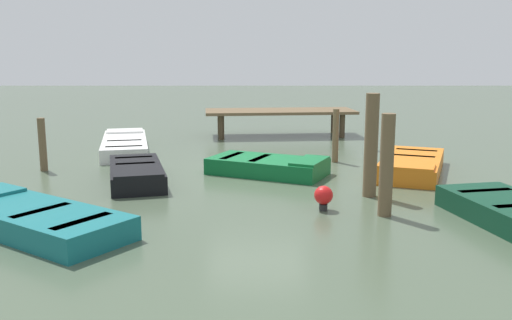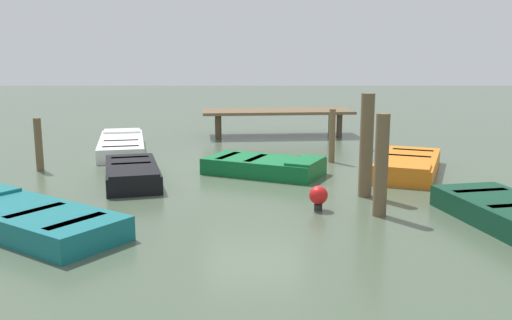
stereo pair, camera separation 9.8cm
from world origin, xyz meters
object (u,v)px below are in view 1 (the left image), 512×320
(marker_buoy, at_px, (322,196))
(rowboat_teal, at_px, (29,218))
(rowboat_orange, at_px, (410,165))
(mooring_piling_near_right, at_px, (367,129))
(dock_segment, at_px, (279,113))
(mooring_piling_mid_right, at_px, (334,136))
(mooring_piling_mid_left, at_px, (385,165))
(mooring_piling_far_left, at_px, (370,146))
(mooring_piling_near_left, at_px, (41,145))
(rowboat_black, at_px, (135,173))
(rowboat_white, at_px, (123,145))
(rowboat_green, at_px, (267,166))

(marker_buoy, bearing_deg, rowboat_teal, -166.96)
(rowboat_orange, xyz_separation_m, mooring_piling_near_right, (-0.39, 3.52, 0.42))
(marker_buoy, bearing_deg, mooring_piling_near_right, 72.08)
(dock_segment, xyz_separation_m, mooring_piling_mid_right, (1.32, -5.05, -0.11))
(mooring_piling_mid_right, xyz_separation_m, mooring_piling_mid_left, (0.19, -5.18, 0.21))
(mooring_piling_far_left, distance_m, mooring_piling_mid_left, 1.43)
(mooring_piling_near_left, bearing_deg, dock_segment, 44.46)
(rowboat_black, relative_size, mooring_piling_far_left, 1.47)
(rowboat_teal, height_order, mooring_piling_mid_right, mooring_piling_mid_right)
(mooring_piling_far_left, bearing_deg, mooring_piling_near_right, 78.98)
(rowboat_white, bearing_deg, mooring_piling_mid_left, -149.67)
(rowboat_green, bearing_deg, rowboat_teal, -108.51)
(dock_segment, bearing_deg, mooring_piling_far_left, -85.64)
(mooring_piling_mid_left, bearing_deg, rowboat_teal, -172.32)
(rowboat_green, relative_size, mooring_piling_far_left, 1.47)
(mooring_piling_mid_left, bearing_deg, rowboat_orange, 67.64)
(rowboat_white, height_order, rowboat_green, same)
(mooring_piling_far_left, bearing_deg, marker_buoy, -135.43)
(rowboat_white, distance_m, marker_buoy, 8.44)
(mooring_piling_mid_left, bearing_deg, rowboat_white, 132.96)
(rowboat_white, xyz_separation_m, mooring_piling_near_right, (7.56, 0.35, 0.42))
(dock_segment, distance_m, marker_buoy, 9.90)
(rowboat_green, bearing_deg, rowboat_orange, 26.66)
(mooring_piling_near_left, bearing_deg, rowboat_black, -25.76)
(mooring_piling_near_right, bearing_deg, mooring_piling_far_left, -101.02)
(rowboat_teal, relative_size, mooring_piling_mid_left, 2.07)
(rowboat_white, bearing_deg, dock_segment, -68.47)
(rowboat_black, height_order, mooring_piling_near_right, mooring_piling_near_right)
(mooring_piling_near_left, bearing_deg, marker_buoy, -28.66)
(rowboat_white, distance_m, mooring_piling_mid_left, 9.45)
(rowboat_green, height_order, mooring_piling_near_right, mooring_piling_near_right)
(rowboat_black, xyz_separation_m, rowboat_teal, (-1.03, -3.59, -0.00))
(mooring_piling_far_left, xyz_separation_m, mooring_piling_mid_left, (-0.01, -1.43, -0.13))
(rowboat_teal, height_order, mooring_piling_far_left, mooring_piling_far_left)
(rowboat_black, xyz_separation_m, mooring_piling_near_left, (-2.64, 1.28, 0.46))
(rowboat_teal, distance_m, mooring_piling_mid_left, 6.31)
(mooring_piling_mid_left, bearing_deg, rowboat_green, 119.98)
(rowboat_white, distance_m, rowboat_orange, 8.56)
(rowboat_teal, relative_size, mooring_piling_near_right, 3.09)
(dock_segment, distance_m, mooring_piling_near_right, 3.99)
(dock_segment, height_order, rowboat_green, dock_segment)
(dock_segment, relative_size, rowboat_orange, 1.51)
(mooring_piling_mid_left, bearing_deg, mooring_piling_far_left, 89.76)
(rowboat_orange, relative_size, rowboat_teal, 0.94)
(mooring_piling_mid_right, distance_m, mooring_piling_mid_left, 5.18)
(mooring_piling_far_left, bearing_deg, rowboat_teal, -159.97)
(dock_segment, xyz_separation_m, rowboat_orange, (3.04, -6.50, -0.63))
(rowboat_black, bearing_deg, marker_buoy, 44.76)
(mooring_piling_far_left, relative_size, mooring_piling_near_left, 1.59)
(rowboat_orange, bearing_deg, rowboat_white, -90.74)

